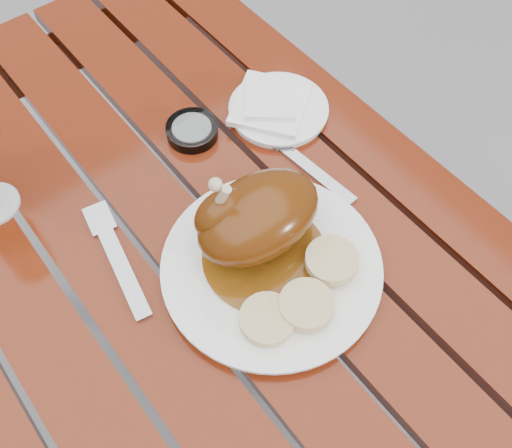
{
  "coord_description": "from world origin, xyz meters",
  "views": [
    {
      "loc": [
        -0.18,
        -0.42,
        1.47
      ],
      "look_at": [
        0.09,
        -0.08,
        0.78
      ],
      "focal_mm": 40.0,
      "sensor_mm": 36.0,
      "label": 1
    }
  ],
  "objects_px": {
    "dinner_plate": "(271,267)",
    "side_plate": "(279,110)",
    "ashtray": "(192,131)",
    "table": "(199,328)"
  },
  "relations": [
    {
      "from": "side_plate",
      "to": "ashtray",
      "type": "xyz_separation_m",
      "value": [
        -0.14,
        0.05,
        0.0
      ]
    },
    {
      "from": "side_plate",
      "to": "table",
      "type": "bearing_deg",
      "value": -161.22
    },
    {
      "from": "table",
      "to": "ashtray",
      "type": "bearing_deg",
      "value": 48.46
    },
    {
      "from": "dinner_plate",
      "to": "table",
      "type": "bearing_deg",
      "value": 115.93
    },
    {
      "from": "side_plate",
      "to": "ashtray",
      "type": "distance_m",
      "value": 0.15
    },
    {
      "from": "table",
      "to": "dinner_plate",
      "type": "bearing_deg",
      "value": -64.07
    },
    {
      "from": "table",
      "to": "side_plate",
      "type": "height_order",
      "value": "side_plate"
    },
    {
      "from": "ashtray",
      "to": "table",
      "type": "bearing_deg",
      "value": -131.54
    },
    {
      "from": "dinner_plate",
      "to": "ashtray",
      "type": "relative_size",
      "value": 3.63
    },
    {
      "from": "dinner_plate",
      "to": "side_plate",
      "type": "xyz_separation_m",
      "value": [
        0.2,
        0.23,
        -0.0
      ]
    }
  ]
}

